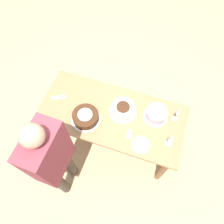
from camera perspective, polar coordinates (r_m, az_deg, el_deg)
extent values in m
plane|color=tan|center=(3.05, 0.00, -7.17)|extent=(12.00, 12.00, 0.00)
cube|color=#9E754C|center=(2.36, 0.00, -0.74)|extent=(1.57, 0.73, 0.03)
cylinder|color=brown|center=(2.80, -15.94, -5.09)|extent=(0.07, 0.07, 0.73)
cylinder|color=brown|center=(2.61, 13.16, -14.54)|extent=(0.07, 0.07, 0.73)
cylinder|color=brown|center=(3.00, -11.10, 4.56)|extent=(0.07, 0.07, 0.73)
cylinder|color=brown|center=(2.83, 15.71, -3.44)|extent=(0.07, 0.07, 0.73)
cylinder|color=white|center=(2.36, 2.82, 0.16)|extent=(0.30, 0.30, 0.01)
cylinder|color=silver|center=(2.32, 2.87, 0.73)|extent=(0.26, 0.26, 0.09)
cylinder|color=#422614|center=(2.27, 2.93, 1.36)|extent=(0.14, 0.14, 0.01)
cylinder|color=white|center=(2.33, -6.80, -1.77)|extent=(0.32, 0.32, 0.01)
cylinder|color=#422614|center=(2.29, -6.92, -1.25)|extent=(0.28, 0.28, 0.09)
cylinder|color=silver|center=(2.25, -7.06, -0.68)|extent=(0.15, 0.15, 0.01)
cylinder|color=white|center=(2.38, 11.26, -1.09)|extent=(0.26, 0.26, 0.01)
cylinder|color=#E5B2C6|center=(2.33, 11.51, -0.46)|extent=(0.22, 0.22, 0.11)
cylinder|color=silver|center=(2.42, 16.10, -1.62)|extent=(0.06, 0.06, 0.00)
cylinder|color=silver|center=(2.37, 16.44, -1.01)|extent=(0.01, 0.01, 0.11)
cone|color=silver|center=(2.27, 17.18, 0.33)|extent=(0.04, 0.04, 0.12)
cylinder|color=silver|center=(2.25, 4.55, -6.26)|extent=(0.06, 0.06, 0.00)
cylinder|color=silver|center=(2.19, 4.66, -5.72)|extent=(0.01, 0.01, 0.11)
cone|color=silver|center=(2.10, 4.85, -4.69)|extent=(0.05, 0.05, 0.09)
cylinder|color=silver|center=(2.28, 14.51, -7.94)|extent=(0.07, 0.07, 0.00)
cylinder|color=silver|center=(2.24, 14.76, -7.57)|extent=(0.01, 0.01, 0.08)
cone|color=silver|center=(2.15, 15.37, -6.62)|extent=(0.05, 0.05, 0.12)
cylinder|color=white|center=(2.23, 7.53, -8.50)|extent=(0.19, 0.19, 0.01)
cube|color=silver|center=(2.52, -13.92, 3.73)|extent=(0.17, 0.04, 0.00)
cube|color=silver|center=(2.51, -13.61, 3.48)|extent=(0.15, 0.10, 0.00)
cube|color=silver|center=(2.52, -13.74, 4.02)|extent=(0.14, 0.12, 0.00)
cylinder|color=#4C4238|center=(2.57, -13.43, -17.46)|extent=(0.11, 0.11, 0.77)
cylinder|color=#4C4238|center=(2.59, -11.25, -13.09)|extent=(0.11, 0.11, 0.77)
cube|color=brown|center=(1.91, -16.39, -10.51)|extent=(0.23, 0.40, 0.64)
sphere|color=tan|center=(1.54, -20.21, -5.86)|extent=(0.18, 0.18, 0.18)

